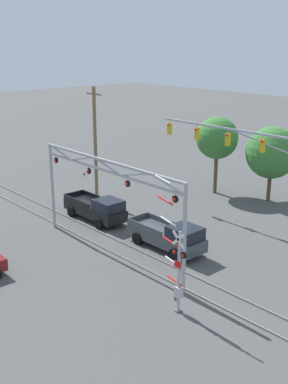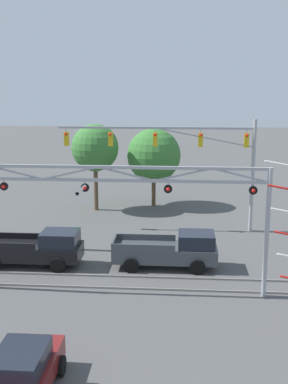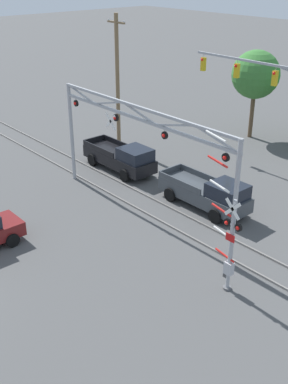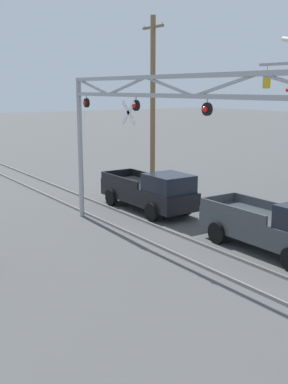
# 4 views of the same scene
# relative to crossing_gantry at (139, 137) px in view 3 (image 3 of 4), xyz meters

# --- Properties ---
(rail_track_near) EXTENTS (80.00, 0.08, 0.10)m
(rail_track_near) POSITION_rel_crossing_gantry_xyz_m (0.02, 0.28, -4.40)
(rail_track_near) COLOR gray
(rail_track_near) RESTS_ON ground_plane
(rail_track_far) EXTENTS (80.00, 0.08, 0.10)m
(rail_track_far) POSITION_rel_crossing_gantry_xyz_m (0.02, 1.72, -4.40)
(rail_track_far) COLOR gray
(rail_track_far) RESTS_ON ground_plane
(crossing_gantry) EXTENTS (12.90, 0.26, 6.04)m
(crossing_gantry) POSITION_rel_crossing_gantry_xyz_m (0.00, 0.00, 0.00)
(crossing_gantry) COLOR #9EA0A5
(crossing_gantry) RESTS_ON ground_plane
(crossing_signal_mast) EXTENTS (2.12, 0.35, 6.61)m
(crossing_signal_mast) POSITION_rel_crossing_gantry_xyz_m (7.36, -1.53, -2.21)
(crossing_signal_mast) COLOR #9EA0A5
(crossing_signal_mast) RESTS_ON ground_plane
(pickup_truck_lead) EXTENTS (5.52, 2.08, 1.94)m
(pickup_truck_lead) POSITION_rel_crossing_gantry_xyz_m (2.01, 3.28, -3.50)
(pickup_truck_lead) COLOR #3D4247
(pickup_truck_lead) RESTS_ON ground_plane
(pickup_truck_following) EXTENTS (5.58, 2.08, 1.94)m
(pickup_truck_following) POSITION_rel_crossing_gantry_xyz_m (-5.24, 3.02, -3.50)
(pickup_truck_following) COLOR black
(pickup_truck_following) RESTS_ON ground_plane
(utility_pole_left) EXTENTS (1.80, 0.28, 9.36)m
(utility_pole_left) POSITION_rel_crossing_gantry_xyz_m (-9.18, 5.86, 0.38)
(utility_pole_left) COLOR brown
(utility_pole_left) RESTS_ON ground_plane
(background_tree_far_left_verge) EXTENTS (3.59, 3.59, 6.66)m
(background_tree_far_left_verge) POSITION_rel_crossing_gantry_xyz_m (-3.99, 14.83, 0.39)
(background_tree_far_left_verge) COLOR brown
(background_tree_far_left_verge) RESTS_ON ground_plane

